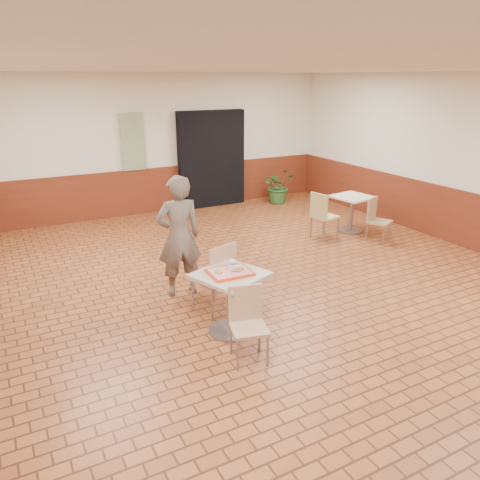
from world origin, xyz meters
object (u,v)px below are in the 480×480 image
chair_main_back (217,275)px  long_john_donut (238,269)px  chair_main_front (247,320)px  main_table (230,293)px  chair_second_left (322,213)px  second_table (352,208)px  chair_second_front (376,217)px  paper_cup (232,263)px  potted_plant (279,186)px  customer (179,237)px  ring_donut (218,271)px  serving_tray (230,272)px

chair_main_back → long_john_donut: size_ratio=6.19×
chair_main_front → long_john_donut: (0.16, 0.53, 0.36)m
main_table → chair_second_left: size_ratio=0.85×
second_table → long_john_donut: bearing=-147.8°
second_table → chair_second_front: 0.67m
chair_main_front → chair_second_front: chair_main_front is taller
chair_main_front → paper_cup: paper_cup is taller
main_table → second_table: (3.87, 2.35, -0.03)m
paper_cup → potted_plant: (3.72, 4.79, -0.41)m
second_table → potted_plant: (-0.07, 2.55, -0.06)m
customer → paper_cup: customer is taller
ring_donut → second_table: (4.01, 2.32, -0.32)m
main_table → paper_cup: size_ratio=9.09×
second_table → chair_second_front: bearing=-89.1°
ring_donut → chair_second_front: ring_donut is taller
serving_tray → chair_main_front: bearing=-97.9°
chair_main_back → chair_second_left: (3.00, 1.74, -0.04)m
long_john_donut → potted_plant: potted_plant is taller
paper_cup → chair_second_front: size_ratio=0.10×
ring_donut → potted_plant: potted_plant is taller
chair_main_back → customer: (-0.20, 0.77, 0.31)m
main_table → chair_main_back: chair_main_back is taller
customer → paper_cup: (0.21, -1.17, -0.02)m
long_john_donut → chair_second_front: 4.19m
long_john_donut → second_table: (3.79, 2.39, -0.33)m
second_table → chair_second_left: size_ratio=0.80×
customer → ring_donut: bearing=94.6°
serving_tray → long_john_donut: 0.10m
ring_donut → chair_second_left: size_ratio=0.10×
chair_second_left → chair_second_front: bearing=-135.0°
chair_main_back → paper_cup: chair_main_back is taller
chair_main_front → paper_cup: 0.78m
serving_tray → long_john_donut: size_ratio=3.16×
main_table → chair_main_back: (0.07, 0.50, 0.02)m
customer → long_john_donut: size_ratio=10.95×
serving_tray → paper_cup: bearing=51.0°
chair_main_back → chair_second_left: size_ratio=1.08×
customer → chair_main_front: bearing=96.4°
chair_main_back → potted_plant: (3.73, 4.39, -0.11)m
second_table → chair_second_left: 0.81m
chair_main_front → long_john_donut: long_john_donut is taller
customer → ring_donut: customer is taller
paper_cup → chair_second_front: (3.80, 1.58, -0.38)m
customer → paper_cup: size_ratio=20.32×
chair_main_front → chair_second_left: size_ratio=0.91×
chair_main_front → customer: customer is taller
chair_main_back → ring_donut: 0.59m
chair_main_back → ring_donut: size_ratio=10.57×
customer → potted_plant: 5.37m
customer → serving_tray: bearing=100.6°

